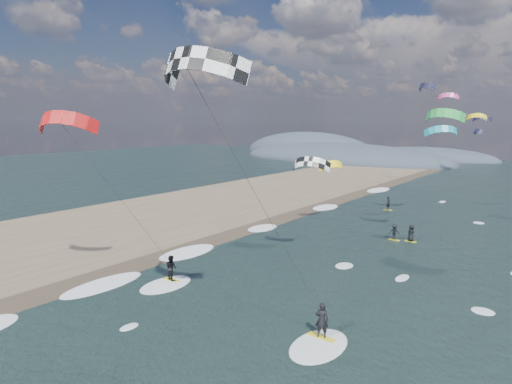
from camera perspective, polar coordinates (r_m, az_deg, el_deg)
The scene contains 9 objects.
ground at distance 22.68m, azimuth -18.45°, elevation -22.32°, with size 260.00×260.00×0.00m, color black.
sand_strip at distance 46.71m, azimuth -24.55°, elevation -5.82°, with size 26.00×240.00×0.00m, color brown.
wet_sand_strip at distance 36.82m, azimuth -15.78°, elevation -9.38°, with size 3.00×240.00×0.00m, color #382D23.
coastal_hills at distance 133.50m, azimuth 10.76°, elevation 4.55°, with size 80.00×41.00×15.00m.
kitesurfer_near_a at distance 19.87m, azimuth -6.21°, elevation 10.20°, with size 8.03×8.44×15.46m.
kitesurfer_near_b at distance 30.39m, azimuth -20.93°, elevation 2.87°, with size 7.33×9.02×13.05m.
far_kitesurfers at distance 47.75m, azimuth 18.36°, elevation -4.07°, with size 8.34×14.10×1.79m.
bg_kite_field at distance 68.13m, azimuth 23.90°, elevation 8.84°, with size 13.94×72.81×10.64m.
shoreline_surf at distance 38.76m, azimuth -8.99°, elevation -8.15°, with size 2.40×79.40×0.11m.
Camera 1 is at (16.43, -10.14, 11.88)m, focal length 30.00 mm.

